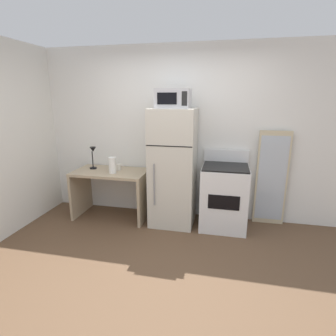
{
  "coord_description": "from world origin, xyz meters",
  "views": [
    {
      "loc": [
        0.69,
        -2.35,
        1.86
      ],
      "look_at": [
        -0.07,
        1.1,
        0.91
      ],
      "focal_mm": 28.42,
      "sensor_mm": 36.0,
      "label": 1
    }
  ],
  "objects": [
    {
      "name": "microwave",
      "position": [
        -0.04,
        1.3,
        1.83
      ],
      "size": [
        0.46,
        0.35,
        0.26
      ],
      "color": "#B7B7BC",
      "rests_on": "refrigerator"
    },
    {
      "name": "refrigerator",
      "position": [
        -0.04,
        1.33,
        0.85
      ],
      "size": [
        0.63,
        0.63,
        1.7
      ],
      "color": "beige",
      "rests_on": "ground"
    },
    {
      "name": "wall_back_white",
      "position": [
        0.0,
        1.7,
        1.3
      ],
      "size": [
        5.0,
        0.1,
        2.6
      ],
      "primitive_type": "cube",
      "color": "white",
      "rests_on": "ground"
    },
    {
      "name": "desk_lamp",
      "position": [
        -1.33,
        1.37,
        0.99
      ],
      "size": [
        0.14,
        0.12,
        0.35
      ],
      "color": "black",
      "rests_on": "desk"
    },
    {
      "name": "ground_plane",
      "position": [
        0.0,
        0.0,
        0.0
      ],
      "size": [
        12.0,
        12.0,
        0.0
      ],
      "primitive_type": "plane",
      "color": "brown"
    },
    {
      "name": "leaning_mirror",
      "position": [
        1.37,
        1.59,
        0.7
      ],
      "size": [
        0.44,
        0.03,
        1.4
      ],
      "color": "#C6B793",
      "rests_on": "ground"
    },
    {
      "name": "coffee_mug",
      "position": [
        -0.92,
        1.4,
        0.8
      ],
      "size": [
        0.08,
        0.08,
        0.09
      ],
      "primitive_type": "cylinder",
      "color": "white",
      "rests_on": "desk"
    },
    {
      "name": "oven_range",
      "position": [
        0.71,
        1.33,
        0.47
      ],
      "size": [
        0.65,
        0.61,
        1.1
      ],
      "color": "white",
      "rests_on": "ground"
    },
    {
      "name": "desk",
      "position": [
        -1.02,
        1.32,
        0.52
      ],
      "size": [
        1.12,
        0.63,
        0.75
      ],
      "color": "tan",
      "rests_on": "ground"
    },
    {
      "name": "paper_towel_roll",
      "position": [
        -0.94,
        1.21,
        0.87
      ],
      "size": [
        0.11,
        0.11,
        0.24
      ],
      "primitive_type": "cylinder",
      "color": "white",
      "rests_on": "desk"
    }
  ]
}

